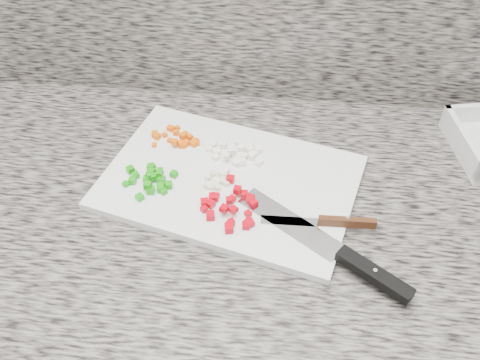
# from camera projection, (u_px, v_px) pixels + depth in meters

# --- Properties ---
(cabinet) EXTENTS (3.92, 0.62, 0.86)m
(cabinet) POSITION_uv_depth(u_px,v_px,m) (234.00, 339.00, 1.22)
(cabinet) COLOR silver
(cabinet) RESTS_ON ground
(countertop) EXTENTS (3.96, 0.64, 0.04)m
(countertop) POSITION_uv_depth(u_px,v_px,m) (231.00, 209.00, 0.90)
(countertop) COLOR slate
(countertop) RESTS_ON cabinet
(cutting_board) EXTENTS (0.47, 0.37, 0.01)m
(cutting_board) POSITION_uv_depth(u_px,v_px,m) (230.00, 182.00, 0.91)
(cutting_board) COLOR silver
(cutting_board) RESTS_ON countertop
(carrot_pile) EXTENTS (0.09, 0.06, 0.02)m
(carrot_pile) POSITION_uv_depth(u_px,v_px,m) (178.00, 138.00, 0.97)
(carrot_pile) COLOR #DE5704
(carrot_pile) RESTS_ON cutting_board
(onion_pile) EXTENTS (0.10, 0.10, 0.02)m
(onion_pile) POSITION_uv_depth(u_px,v_px,m) (236.00, 155.00, 0.94)
(onion_pile) COLOR white
(onion_pile) RESTS_ON cutting_board
(green_pepper_pile) EXTENTS (0.09, 0.09, 0.02)m
(green_pepper_pile) POSITION_uv_depth(u_px,v_px,m) (151.00, 179.00, 0.89)
(green_pepper_pile) COLOR #168B0C
(green_pepper_pile) RESTS_ON cutting_board
(red_pepper_pile) EXTENTS (0.09, 0.12, 0.02)m
(red_pepper_pile) POSITION_uv_depth(u_px,v_px,m) (230.00, 207.00, 0.85)
(red_pepper_pile) COLOR #B60210
(red_pepper_pile) RESTS_ON cutting_board
(garlic_pile) EXTENTS (0.04, 0.04, 0.01)m
(garlic_pile) POSITION_uv_depth(u_px,v_px,m) (217.00, 182.00, 0.90)
(garlic_pile) COLOR beige
(garlic_pile) RESTS_ON cutting_board
(chef_knife) EXTENTS (0.26, 0.20, 0.02)m
(chef_knife) POSITION_uv_depth(u_px,v_px,m) (343.00, 256.00, 0.79)
(chef_knife) COLOR silver
(chef_knife) RESTS_ON cutting_board
(paring_knife) EXTENTS (0.18, 0.02, 0.02)m
(paring_knife) POSITION_uv_depth(u_px,v_px,m) (332.00, 222.00, 0.83)
(paring_knife) COLOR silver
(paring_knife) RESTS_ON cutting_board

